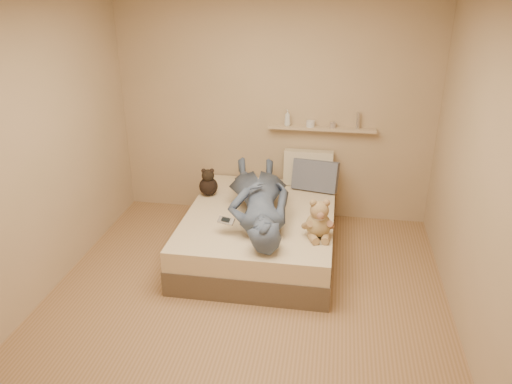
% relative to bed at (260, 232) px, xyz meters
% --- Properties ---
extents(room, '(3.80, 3.80, 3.80)m').
position_rel_bed_xyz_m(room, '(0.00, -0.93, 1.08)').
color(room, '#9B7550').
rests_on(room, ground).
extents(bed, '(1.50, 1.90, 0.45)m').
position_rel_bed_xyz_m(bed, '(0.00, 0.00, 0.00)').
color(bed, brown).
rests_on(bed, floor).
extents(game_console, '(0.17, 0.11, 0.05)m').
position_rel_bed_xyz_m(game_console, '(-0.25, -0.51, 0.37)').
color(game_console, '#ADAEB4').
rests_on(game_console, bed).
extents(teddy_bear, '(0.31, 0.31, 0.39)m').
position_rel_bed_xyz_m(teddy_bear, '(0.61, -0.42, 0.38)').
color(teddy_bear, tan).
rests_on(teddy_bear, bed).
extents(dark_plush, '(0.20, 0.20, 0.31)m').
position_rel_bed_xyz_m(dark_plush, '(-0.63, 0.34, 0.36)').
color(dark_plush, black).
rests_on(dark_plush, bed).
extents(pillow_cream, '(0.55, 0.20, 0.41)m').
position_rel_bed_xyz_m(pillow_cream, '(0.42, 0.83, 0.43)').
color(pillow_cream, beige).
rests_on(pillow_cream, bed).
extents(pillow_grey, '(0.53, 0.31, 0.36)m').
position_rel_bed_xyz_m(pillow_grey, '(0.51, 0.69, 0.40)').
color(pillow_grey, slate).
rests_on(pillow_grey, bed).
extents(person, '(0.97, 1.79, 0.41)m').
position_rel_bed_xyz_m(person, '(-0.01, -0.08, 0.43)').
color(person, '#495773').
rests_on(person, bed).
extents(wall_shelf, '(1.20, 0.12, 0.03)m').
position_rel_bed_xyz_m(wall_shelf, '(0.55, 0.91, 0.88)').
color(wall_shelf, tan).
rests_on(wall_shelf, wall_back).
extents(shelf_bottles, '(0.85, 0.10, 0.19)m').
position_rel_bed_xyz_m(shelf_bottles, '(0.42, 0.91, 0.96)').
color(shelf_bottles, silver).
rests_on(shelf_bottles, wall_shelf).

